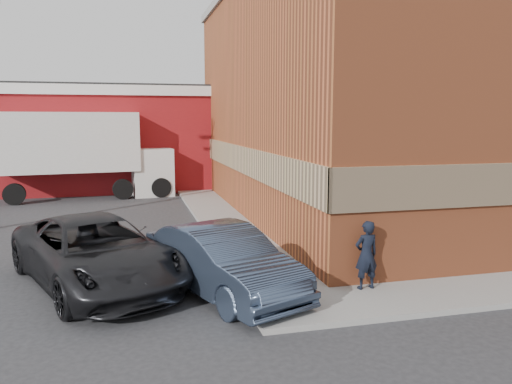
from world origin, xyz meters
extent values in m
plane|color=#28282B|center=(0.00, 0.00, 0.00)|extent=(90.00, 90.00, 0.00)
cube|color=#AD512C|center=(8.50, 9.00, 4.50)|extent=(14.00, 18.00, 9.00)
cube|color=tan|center=(1.46, 9.00, 2.30)|extent=(0.08, 18.16, 1.00)
cube|color=gray|center=(0.60, 9.00, 0.06)|extent=(1.80, 18.00, 0.12)
cube|color=maroon|center=(-6.00, 20.00, 2.50)|extent=(16.00, 8.00, 5.00)
cube|color=silver|center=(-6.00, 20.00, 5.25)|extent=(16.30, 8.30, 0.50)
cube|color=black|center=(-6.00, 20.00, 5.55)|extent=(16.00, 8.00, 0.10)
imported|color=black|center=(2.26, -0.25, 0.88)|extent=(0.59, 0.42, 1.53)
imported|color=#303D51|center=(-0.80, 0.50, 0.75)|extent=(3.19, 4.84, 1.51)
imported|color=black|center=(-3.53, 1.80, 0.79)|extent=(4.64, 6.28, 1.59)
cube|color=silver|center=(-5.51, 15.50, 2.74)|extent=(6.68, 3.22, 2.80)
cube|color=#227F36|center=(-5.38, 14.20, 2.31)|extent=(6.21, 0.65, 0.86)
cube|color=silver|center=(-1.33, 15.92, 1.18)|extent=(2.16, 2.55, 2.37)
cylinder|color=black|center=(-7.76, 14.19, 0.48)|extent=(1.00, 0.42, 0.97)
cylinder|color=black|center=(-7.97, 16.33, 0.48)|extent=(1.00, 0.42, 0.97)
cylinder|color=black|center=(-3.05, 14.67, 0.48)|extent=(1.00, 0.42, 0.97)
cylinder|color=black|center=(-3.26, 16.81, 0.48)|extent=(1.00, 0.42, 0.97)
cylinder|color=black|center=(-1.22, 14.85, 0.48)|extent=(1.00, 0.42, 0.97)
cylinder|color=black|center=(-1.44, 16.99, 0.48)|extent=(1.00, 0.42, 0.97)
camera|label=1|loc=(-2.71, -9.92, 3.83)|focal=35.00mm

